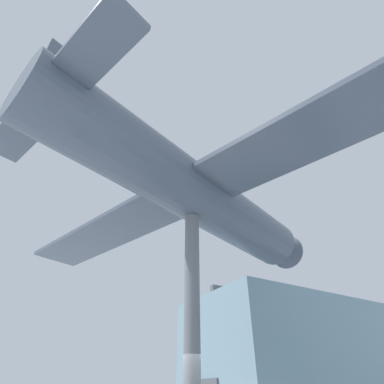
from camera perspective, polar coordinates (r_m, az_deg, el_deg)
The scene contains 3 objects.
glass_pavilion_left at distance 25.16m, azimuth 19.49°, elevation -27.80°, with size 8.35×14.90×7.72m.
support_pylon_central at distance 9.35m, azimuth 0.00°, elevation -23.15°, with size 0.47×0.47×6.77m.
suspended_airplane at distance 11.25m, azimuth 1.02°, elevation -0.61°, with size 20.01×14.31×3.19m.
Camera 1 is at (7.97, -4.56, 1.66)m, focal length 28.00 mm.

